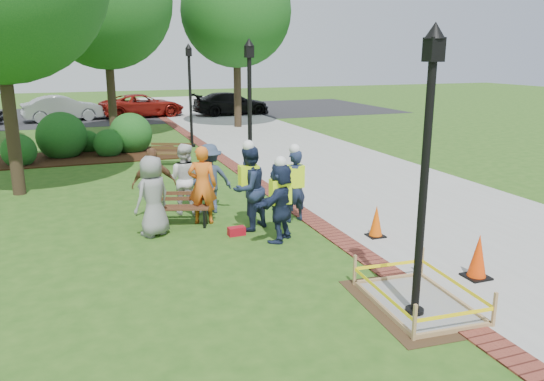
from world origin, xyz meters
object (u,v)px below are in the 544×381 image
object	(u,v)px
wet_concrete_pad	(418,291)
cone_front	(478,258)
lamp_near	(426,154)
bench_near	(178,215)
hivis_worker_b	(294,183)
hivis_worker_c	(249,186)
hivis_worker_a	(280,199)

from	to	relation	value
wet_concrete_pad	cone_front	xyz separation A→B (m)	(1.56, 0.48, 0.16)
lamp_near	wet_concrete_pad	bearing A→B (deg)	47.19
bench_near	cone_front	xyz separation A→B (m)	(4.36, -4.80, 0.15)
hivis_worker_b	hivis_worker_c	distance (m)	1.19
cone_front	hivis_worker_c	world-z (taller)	hivis_worker_c
wet_concrete_pad	hivis_worker_c	distance (m)	4.73
lamp_near	hivis_worker_a	distance (m)	4.18
wet_concrete_pad	bench_near	xyz separation A→B (m)	(-2.79, 5.29, 0.01)
wet_concrete_pad	hivis_worker_a	bearing A→B (deg)	105.08
lamp_near	hivis_worker_a	size ratio (longest dim) A/B	2.34
lamp_near	hivis_worker_c	bearing A→B (deg)	103.08
cone_front	hivis_worker_b	xyz separation A→B (m)	(-1.74, 4.17, 0.53)
cone_front	lamp_near	bearing A→B (deg)	-157.51
hivis_worker_a	bench_near	bearing A→B (deg)	136.55
bench_near	cone_front	distance (m)	6.49
lamp_near	hivis_worker_c	xyz separation A→B (m)	(-1.10, 4.73, -1.48)
cone_front	lamp_near	world-z (taller)	lamp_near
cone_front	hivis_worker_c	bearing A→B (deg)	126.14
hivis_worker_c	hivis_worker_a	bearing A→B (deg)	-67.07
bench_near	hivis_worker_b	xyz separation A→B (m)	(2.62, -0.63, 0.68)
cone_front	lamp_near	size ratio (longest dim) A/B	0.19
hivis_worker_b	hivis_worker_a	bearing A→B (deg)	-125.03
wet_concrete_pad	hivis_worker_a	size ratio (longest dim) A/B	1.32
wet_concrete_pad	hivis_worker_a	world-z (taller)	hivis_worker_a
lamp_near	hivis_worker_a	bearing A→B (deg)	100.54
cone_front	hivis_worker_a	xyz separation A→B (m)	(-2.52, 3.06, 0.51)
wet_concrete_pad	hivis_worker_b	distance (m)	4.71
cone_front	hivis_worker_c	size ratio (longest dim) A/B	0.40
cone_front	hivis_worker_b	distance (m)	4.55
hivis_worker_a	hivis_worker_c	xyz separation A→B (m)	(-0.39, 0.92, 0.09)
lamp_near	hivis_worker_a	world-z (taller)	lamp_near
wet_concrete_pad	bench_near	world-z (taller)	bench_near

